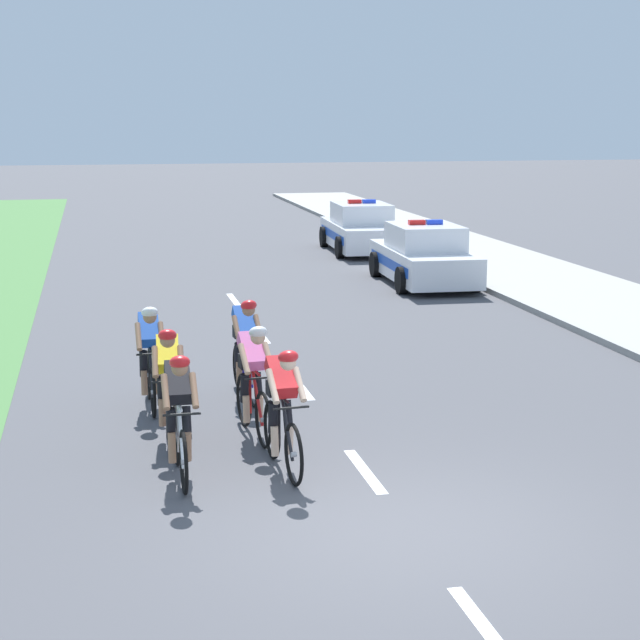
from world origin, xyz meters
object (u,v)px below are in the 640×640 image
at_px(cyclist_lead, 179,413).
at_px(cyclist_second, 283,407).
at_px(cyclist_fifth, 150,355).
at_px(police_car_nearest, 424,257).
at_px(police_car_second, 361,229).
at_px(cyclist_fourth, 253,378).
at_px(cyclist_sixth, 245,346).
at_px(cyclist_third, 168,382).

distance_m(cyclist_lead, cyclist_second, 1.20).
bearing_deg(cyclist_fifth, cyclist_lead, -86.91).
bearing_deg(police_car_nearest, police_car_second, 90.00).
distance_m(cyclist_lead, cyclist_fifth, 3.10).
xyz_separation_m(cyclist_fourth, police_car_nearest, (5.96, 11.65, -0.11)).
relative_size(cyclist_fifth, cyclist_sixth, 1.00).
bearing_deg(cyclist_third, cyclist_lead, -89.30).
bearing_deg(cyclist_fourth, police_car_second, 71.66).
xyz_separation_m(cyclist_second, cyclist_fourth, (-0.13, 1.43, 0.00)).
xyz_separation_m(cyclist_lead, cyclist_sixth, (1.23, 3.35, 0.00)).
distance_m(cyclist_fourth, police_car_nearest, 13.09).
bearing_deg(cyclist_sixth, cyclist_fifth, -169.68).
distance_m(cyclist_second, police_car_nearest, 14.32).
relative_size(cyclist_second, police_car_second, 0.39).
bearing_deg(cyclist_third, cyclist_fourth, -2.65).
height_order(cyclist_fifth, cyclist_sixth, same).
xyz_separation_m(cyclist_fourth, cyclist_sixth, (0.17, 1.91, 0.00)).
relative_size(cyclist_lead, police_car_nearest, 0.39).
bearing_deg(cyclist_sixth, police_car_nearest, 59.24).
bearing_deg(cyclist_lead, cyclist_second, 0.36).
relative_size(cyclist_fifth, police_car_second, 0.39).
distance_m(cyclist_sixth, police_car_nearest, 11.34).
height_order(cyclist_fourth, cyclist_fifth, same).
height_order(cyclist_lead, cyclist_fifth, same).
height_order(cyclist_second, cyclist_fifth, same).
distance_m(cyclist_third, cyclist_fourth, 1.09).
bearing_deg(cyclist_fifth, cyclist_third, -84.69).
height_order(police_car_nearest, police_car_second, same).
relative_size(cyclist_second, cyclist_third, 1.00).
distance_m(cyclist_second, cyclist_fifth, 3.37).
height_order(cyclist_lead, cyclist_second, same).
height_order(cyclist_second, police_car_second, police_car_second).
relative_size(cyclist_fourth, police_car_nearest, 0.39).
bearing_deg(cyclist_third, police_car_nearest, 58.71).
relative_size(cyclist_second, police_car_nearest, 0.39).
bearing_deg(cyclist_fifth, police_car_nearest, 54.24).
height_order(cyclist_second, police_car_nearest, police_car_nearest).
bearing_deg(cyclist_second, police_car_nearest, 65.97).
height_order(cyclist_lead, police_car_second, police_car_second).
bearing_deg(cyclist_second, cyclist_fourth, 95.28).
height_order(cyclist_lead, cyclist_fourth, same).
distance_m(police_car_nearest, police_car_second, 6.34).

